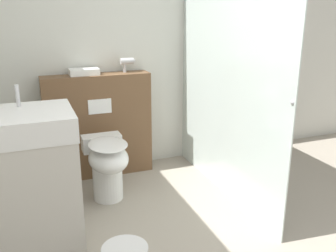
{
  "coord_description": "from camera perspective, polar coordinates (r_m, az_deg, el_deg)",
  "views": [
    {
      "loc": [
        -1.13,
        -1.56,
        1.62
      ],
      "look_at": [
        -0.04,
        1.28,
        0.66
      ],
      "focal_mm": 40.0,
      "sensor_mm": 36.0,
      "label": 1
    }
  ],
  "objects": [
    {
      "name": "sink_vanity",
      "position": [
        2.56,
        -20.47,
        -9.17
      ],
      "size": [
        0.62,
        0.52,
        1.17
      ],
      "color": "beige",
      "rests_on": "ground_plane"
    },
    {
      "name": "partition_panel",
      "position": [
        3.77,
        -10.5,
        0.06
      ],
      "size": [
        1.03,
        0.23,
        1.02
      ],
      "color": "brown",
      "rests_on": "ground_plane"
    },
    {
      "name": "shower_glass",
      "position": [
        3.25,
        8.84,
        7.76
      ],
      "size": [
        0.04,
        1.82,
        2.17
      ],
      "color": "silver",
      "rests_on": "ground_plane"
    },
    {
      "name": "hair_drier",
      "position": [
        3.74,
        -6.17,
        9.71
      ],
      "size": [
        0.16,
        0.06,
        0.14
      ],
      "color": "#B7B7BC",
      "rests_on": "partition_panel"
    },
    {
      "name": "toilet",
      "position": [
        3.29,
        -9.22,
        -5.62
      ],
      "size": [
        0.35,
        0.58,
        0.55
      ],
      "color": "white",
      "rests_on": "ground_plane"
    },
    {
      "name": "wall_back",
      "position": [
        3.9,
        -4.23,
        11.96
      ],
      "size": [
        8.0,
        0.06,
        2.5
      ],
      "color": "silver",
      "rests_on": "ground_plane"
    },
    {
      "name": "folded_towel",
      "position": [
        3.65,
        -12.68,
        8.08
      ],
      "size": [
        0.27,
        0.17,
        0.06
      ],
      "color": "white",
      "rests_on": "partition_panel"
    }
  ]
}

